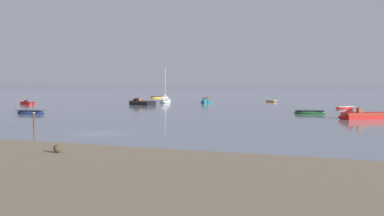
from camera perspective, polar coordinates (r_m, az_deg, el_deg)
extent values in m
plane|color=slate|center=(47.82, -10.43, -2.86)|extent=(800.00, 800.00, 0.00)
sphere|color=#493A28|center=(35.25, -14.90, -4.44)|extent=(0.57, 0.57, 0.57)
cube|color=#197084|center=(107.53, 1.66, 0.69)|extent=(2.25, 4.22, 0.79)
cone|color=#197084|center=(105.48, 1.42, 0.64)|extent=(1.75, 1.48, 1.58)
cube|color=brown|center=(107.47, 1.66, 0.85)|extent=(2.29, 4.31, 0.09)
cube|color=brown|center=(106.56, 1.55, 1.04)|extent=(1.38, 1.14, 0.61)
cube|color=#384751|center=(106.09, 1.50, 1.06)|extent=(1.22, 0.40, 0.49)
cube|color=black|center=(109.44, 1.88, 0.80)|extent=(0.35, 0.29, 0.56)
ellipsoid|color=red|center=(90.05, 16.84, 0.00)|extent=(3.46, 3.39, 0.57)
cube|color=silver|center=(90.04, 16.84, 0.15)|extent=(3.24, 3.17, 0.08)
cube|color=silver|center=(90.04, 16.84, 0.10)|extent=(0.93, 0.96, 0.06)
ellipsoid|color=#23602D|center=(75.85, 13.14, -0.51)|extent=(4.73, 2.07, 0.72)
cube|color=#33383F|center=(75.83, 13.15, -0.28)|extent=(4.36, 1.99, 0.10)
cube|color=#33383F|center=(75.83, 13.15, -0.36)|extent=(0.44, 1.43, 0.07)
ellipsoid|color=orange|center=(113.66, 8.89, 0.75)|extent=(3.35, 2.88, 0.52)
cube|color=silver|center=(113.65, 8.89, 0.86)|extent=(3.13, 2.70, 0.07)
cube|color=silver|center=(113.65, 8.89, 0.82)|extent=(0.77, 0.95, 0.05)
ellipsoid|color=navy|center=(77.81, -17.71, -0.48)|extent=(4.77, 1.85, 0.74)
cube|color=#33383F|center=(77.79, -17.72, -0.25)|extent=(4.40, 1.80, 0.10)
cube|color=#33383F|center=(77.79, -17.72, -0.33)|extent=(0.37, 1.46, 0.07)
ellipsoid|color=gold|center=(134.53, -3.85, 1.19)|extent=(3.65, 4.49, 0.69)
cube|color=black|center=(134.52, -3.85, 1.31)|extent=(3.44, 4.18, 0.09)
cube|color=black|center=(134.52, -3.85, 1.27)|extent=(1.28, 0.97, 0.07)
cube|color=red|center=(105.97, -18.00, 0.48)|extent=(3.76, 2.48, 0.68)
cone|color=red|center=(107.53, -18.49, 0.51)|extent=(1.47, 1.65, 1.37)
cube|color=black|center=(105.99, -18.01, 0.62)|extent=(3.84, 2.54, 0.08)
cube|color=black|center=(106.40, -18.15, 0.77)|extent=(0.43, 0.53, 0.38)
cube|color=black|center=(104.51, -17.52, 0.50)|extent=(0.29, 0.33, 0.49)
cube|color=black|center=(99.60, -5.62, 0.51)|extent=(5.81, 3.98, 1.06)
cone|color=black|center=(101.72, -6.66, 0.56)|extent=(2.32, 2.57, 2.12)
cube|color=brown|center=(99.62, -5.64, 0.73)|extent=(5.94, 4.07, 0.12)
cube|color=brown|center=(100.18, -5.93, 0.99)|extent=(0.69, 0.82, 0.59)
cube|color=black|center=(97.63, -4.60, 0.55)|extent=(0.46, 0.51, 0.75)
ellipsoid|color=white|center=(109.27, -3.01, 0.75)|extent=(4.70, 7.46, 1.23)
cube|color=silver|center=(109.25, -3.01, 1.01)|extent=(4.09, 6.38, 0.12)
cube|color=silver|center=(108.88, -3.03, 1.19)|extent=(1.77, 2.05, 0.44)
cylinder|color=#B7BABF|center=(108.53, -3.04, 2.85)|extent=(0.12, 0.12, 6.78)
cylinder|color=beige|center=(110.12, -2.98, 1.45)|extent=(1.68, 3.75, 0.25)
cube|color=red|center=(67.89, 18.98, -0.95)|extent=(6.00, 4.82, 1.10)
cone|color=red|center=(66.62, 16.74, -0.98)|extent=(2.62, 2.78, 2.20)
cube|color=brown|center=(67.83, 18.94, -0.60)|extent=(6.13, 4.93, 0.12)
cube|color=brown|center=(67.45, 18.35, -0.23)|extent=(0.79, 0.88, 0.61)
cylinder|color=#523323|center=(53.64, -17.39, -1.46)|extent=(0.18, 0.18, 1.93)
cylinder|color=silver|center=(53.57, -17.41, -0.50)|extent=(0.22, 0.22, 0.08)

